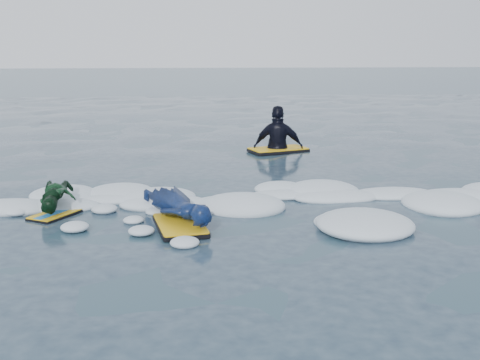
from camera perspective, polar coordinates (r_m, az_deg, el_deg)
ground at (r=7.30m, az=-3.11°, el=-5.23°), size 120.00×120.00×0.00m
foam_band at (r=8.29m, az=-3.40°, el=-3.07°), size 12.00×3.10×0.30m
prone_woman_unit at (r=7.73m, az=-5.72°, el=-2.67°), size 1.16×1.65×0.40m
prone_child_unit at (r=8.54m, az=-16.96°, el=-1.70°), size 0.69×1.14×0.41m
waiting_rider_unit at (r=13.02m, az=3.64°, el=2.97°), size 1.38×1.03×1.85m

